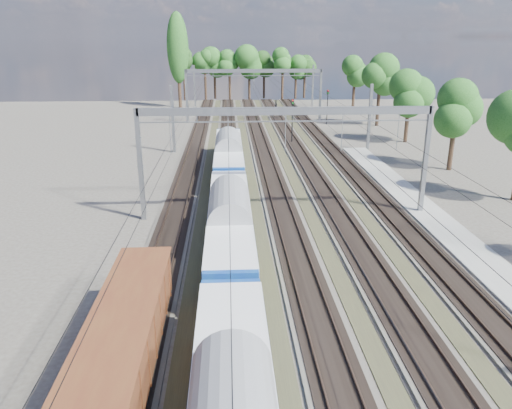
{
  "coord_description": "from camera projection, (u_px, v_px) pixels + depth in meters",
  "views": [
    {
      "loc": [
        -4.48,
        -8.77,
        14.17
      ],
      "look_at": [
        -2.61,
        24.91,
        2.8
      ],
      "focal_mm": 35.0,
      "sensor_mm": 36.0,
      "label": 1
    }
  ],
  "objects": [
    {
      "name": "platform",
      "position": [
        483.0,
        263.0,
        32.56
      ],
      "size": [
        3.0,
        70.0,
        0.3
      ],
      "primitive_type": "cube",
      "color": "gray",
      "rests_on": "ground"
    },
    {
      "name": "freight_boxcar",
      "position": [
        126.0,
        338.0,
        21.19
      ],
      "size": [
        2.65,
        12.8,
        3.3
      ],
      "color": "black",
      "rests_on": "ground"
    },
    {
      "name": "poplar",
      "position": [
        178.0,
        48.0,
        101.22
      ],
      "size": [
        4.4,
        4.4,
        19.04
      ],
      "color": "black",
      "rests_on": "ground"
    },
    {
      "name": "emu_train",
      "position": [
        230.0,
        216.0,
        33.99
      ],
      "size": [
        2.95,
        62.46,
        4.32
      ],
      "color": "black",
      "rests_on": "ground"
    },
    {
      "name": "signal_far",
      "position": [
        327.0,
        103.0,
        83.71
      ],
      "size": [
        0.38,
        0.34,
        5.76
      ],
      "rotation": [
        0.0,
        0.0,
        0.11
      ],
      "color": "black",
      "rests_on": "ground"
    },
    {
      "name": "catenary",
      "position": [
        267.0,
        104.0,
        60.88
      ],
      "size": [
        25.65,
        130.0,
        9.0
      ],
      "color": "gray",
      "rests_on": "ground"
    },
    {
      "name": "worker",
      "position": [
        276.0,
        105.0,
        101.64
      ],
      "size": [
        0.66,
        0.82,
        1.96
      ],
      "primitive_type": "imported",
      "rotation": [
        0.0,
        0.0,
        1.88
      ],
      "color": "black",
      "rests_on": "ground"
    },
    {
      "name": "signal_near",
      "position": [
        292.0,
        116.0,
        68.68
      ],
      "size": [
        0.39,
        0.35,
        6.09
      ],
      "rotation": [
        0.0,
        0.0,
        0.07
      ],
      "color": "black",
      "rests_on": "ground"
    },
    {
      "name": "track_bed",
      "position": [
        269.0,
        170.0,
        55.6
      ],
      "size": [
        21.0,
        130.0,
        0.34
      ],
      "color": "#47423A",
      "rests_on": "ground"
    },
    {
      "name": "tree_belt",
      "position": [
        286.0,
        67.0,
        100.27
      ],
      "size": [
        39.64,
        100.64,
        11.93
      ],
      "color": "black",
      "rests_on": "ground"
    }
  ]
}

